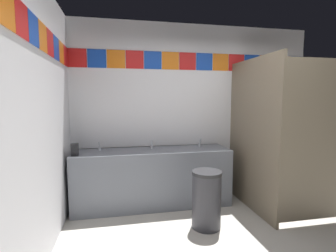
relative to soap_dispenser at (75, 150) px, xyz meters
name	(u,v)px	position (x,y,z in m)	size (l,w,h in m)	color
wall_back	(195,111)	(1.77, 0.50, 0.46)	(3.81, 0.09, 2.71)	silver
wall_side	(21,125)	(-0.17, -1.29, 0.46)	(0.09, 3.50, 2.71)	silver
vanity_counter	(153,177)	(1.04, 0.17, -0.48)	(2.24, 0.58, 0.83)	slate
faucet_left	(100,147)	(0.29, 0.26, -0.03)	(0.04, 0.10, 0.14)	silver
faucet_center	(152,145)	(1.04, 0.26, -0.03)	(0.04, 0.10, 0.14)	silver
faucet_right	(200,143)	(1.79, 0.26, -0.03)	(0.04, 0.10, 0.14)	silver
soap_dispenser	(75,150)	(0.00, 0.00, 0.00)	(0.09, 0.09, 0.16)	black
stall_divider	(274,137)	(2.57, -0.44, 0.15)	(0.92, 1.31, 2.11)	#726651
toilet	(271,180)	(2.87, 0.01, -0.60)	(0.39, 0.49, 0.74)	white
trash_bin	(206,199)	(1.59, -0.61, -0.55)	(0.36, 0.36, 0.70)	#333338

